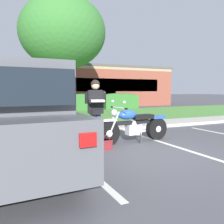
# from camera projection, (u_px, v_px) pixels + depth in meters

# --- Properties ---
(ground_plane) EXTENTS (140.00, 140.00, 0.00)m
(ground_plane) POSITION_uv_depth(u_px,v_px,m) (145.00, 153.00, 5.46)
(ground_plane) COLOR #4C4C51
(curb_strip) EXTENTS (60.00, 0.20, 0.12)m
(curb_strip) POSITION_uv_depth(u_px,v_px,m) (99.00, 131.00, 8.14)
(curb_strip) COLOR #B7B2A8
(curb_strip) RESTS_ON ground
(concrete_walk) EXTENTS (60.00, 1.50, 0.08)m
(concrete_walk) POSITION_uv_depth(u_px,v_px,m) (91.00, 128.00, 8.91)
(concrete_walk) COLOR #B7B2A8
(concrete_walk) RESTS_ON ground
(grass_lawn) EXTENTS (60.00, 7.15, 0.06)m
(grass_lawn) POSITION_uv_depth(u_px,v_px,m) (64.00, 116.00, 12.84)
(grass_lawn) COLOR #518E3D
(grass_lawn) RESTS_ON ground
(stall_stripe_0) EXTENTS (0.22, 4.40, 0.01)m
(stall_stripe_0) POSITION_uv_depth(u_px,v_px,m) (75.00, 159.00, 4.98)
(stall_stripe_0) COLOR silver
(stall_stripe_0) RESTS_ON ground
(stall_stripe_1) EXTENTS (0.22, 4.40, 0.01)m
(stall_stripe_1) POSITION_uv_depth(u_px,v_px,m) (175.00, 146.00, 6.07)
(stall_stripe_1) COLOR silver
(stall_stripe_1) RESTS_ON ground
(motorcycle) EXTENTS (2.24, 0.82, 1.18)m
(motorcycle) POSITION_uv_depth(u_px,v_px,m) (136.00, 125.00, 6.60)
(motorcycle) COLOR black
(motorcycle) RESTS_ON ground
(rider_person) EXTENTS (0.53, 0.63, 1.70)m
(rider_person) POSITION_uv_depth(u_px,v_px,m) (96.00, 108.00, 5.95)
(rider_person) COLOR black
(rider_person) RESTS_ON ground
(handbag) EXTENTS (0.28, 0.13, 0.36)m
(handbag) POSITION_uv_depth(u_px,v_px,m) (106.00, 144.00, 5.74)
(handbag) COLOR maroon
(handbag) RESTS_ON ground
(parked_suv_adjacent) EXTENTS (2.14, 4.90, 1.86)m
(parked_suv_adjacent) POSITION_uv_depth(u_px,v_px,m) (6.00, 116.00, 4.41)
(parked_suv_adjacent) COLOR #515459
(parked_suv_adjacent) RESTS_ON ground
(shade_tree) EXTENTS (4.78, 4.78, 6.70)m
(shade_tree) POSITION_uv_depth(u_px,v_px,m) (63.00, 33.00, 13.21)
(shade_tree) COLOR brown
(shade_tree) RESTS_ON ground
(hedge_left) EXTENTS (2.47, 0.90, 1.24)m
(hedge_left) POSITION_uv_depth(u_px,v_px,m) (19.00, 103.00, 15.08)
(hedge_left) COLOR #336B2D
(hedge_left) RESTS_ON ground
(hedge_center_left) EXTENTS (3.03, 0.90, 1.24)m
(hedge_center_left) POSITION_uv_depth(u_px,v_px,m) (74.00, 102.00, 16.56)
(hedge_center_left) COLOR #336B2D
(hedge_center_left) RESTS_ON ground
(hedge_center_right) EXTENTS (2.74, 0.90, 1.24)m
(hedge_center_right) POSITION_uv_depth(u_px,v_px,m) (120.00, 101.00, 18.04)
(hedge_center_right) COLOR #336B2D
(hedge_center_right) RESTS_ON ground
(brick_building) EXTENTS (21.64, 8.72, 3.68)m
(brick_building) POSITION_uv_depth(u_px,v_px,m) (51.00, 86.00, 22.44)
(brick_building) COLOR brown
(brick_building) RESTS_ON ground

